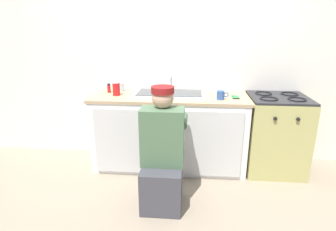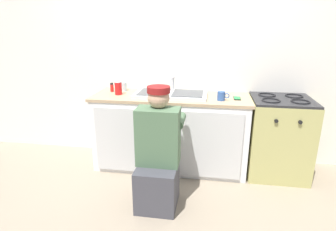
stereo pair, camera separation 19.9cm
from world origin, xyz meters
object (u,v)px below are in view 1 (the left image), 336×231
at_px(stove_range, 275,134).
at_px(spice_bottle_red, 109,88).
at_px(cell_phone, 235,97).
at_px(soda_cup_red, 116,89).
at_px(sink_double_basin, 170,94).
at_px(water_glass, 121,87).
at_px(plumber_person, 163,158).
at_px(coffee_mug, 221,95).

distance_m(stove_range, spice_bottle_red, 1.97).
bearing_deg(spice_bottle_red, cell_phone, -4.61).
distance_m(stove_range, soda_cup_red, 1.85).
relative_size(sink_double_basin, soda_cup_red, 5.26).
bearing_deg(soda_cup_red, sink_double_basin, 4.28).
bearing_deg(water_glass, cell_phone, -8.11).
relative_size(plumber_person, coffee_mug, 8.76).
xyz_separation_m(water_glass, coffee_mug, (1.14, -0.28, -0.00)).
bearing_deg(water_glass, spice_bottle_red, -151.29).
xyz_separation_m(stove_range, plumber_person, (-1.19, -0.77, 0.02)).
height_order(sink_double_basin, coffee_mug, sink_double_basin).
distance_m(plumber_person, water_glass, 1.18).
bearing_deg(stove_range, sink_double_basin, 179.90).
xyz_separation_m(spice_bottle_red, coffee_mug, (1.27, -0.21, -0.00)).
bearing_deg(sink_double_basin, spice_bottle_red, 173.31).
xyz_separation_m(stove_range, coffee_mug, (-0.64, -0.13, 0.47)).
bearing_deg(spice_bottle_red, stove_range, -2.58).
bearing_deg(plumber_person, coffee_mug, 49.55).
bearing_deg(water_glass, sink_double_basin, -14.73).
relative_size(spice_bottle_red, coffee_mug, 0.83).
relative_size(sink_double_basin, plumber_person, 0.72).
height_order(plumber_person, water_glass, plumber_person).
relative_size(soda_cup_red, cell_phone, 1.09).
bearing_deg(cell_phone, plumber_person, -134.09).
xyz_separation_m(sink_double_basin, plumber_person, (0.00, -0.77, -0.41)).
distance_m(plumber_person, cell_phone, 1.10).
distance_m(plumber_person, coffee_mug, 0.95).
xyz_separation_m(plumber_person, water_glass, (-0.59, 0.93, 0.44)).
relative_size(stove_range, plumber_person, 0.80).
xyz_separation_m(stove_range, soda_cup_red, (-1.79, -0.04, 0.49)).
distance_m(sink_double_basin, cell_phone, 0.72).
height_order(stove_range, plumber_person, plumber_person).
xyz_separation_m(soda_cup_red, cell_phone, (1.31, 0.01, -0.07)).
distance_m(water_glass, coffee_mug, 1.17).
height_order(plumber_person, cell_phone, plumber_person).
relative_size(cell_phone, coffee_mug, 1.11).
xyz_separation_m(sink_double_basin, water_glass, (-0.59, 0.15, 0.03)).
height_order(water_glass, coffee_mug, water_glass).
height_order(soda_cup_red, coffee_mug, soda_cup_red).
distance_m(sink_double_basin, water_glass, 0.61).
bearing_deg(soda_cup_red, spice_bottle_red, 133.72).
height_order(sink_double_basin, spice_bottle_red, sink_double_basin).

